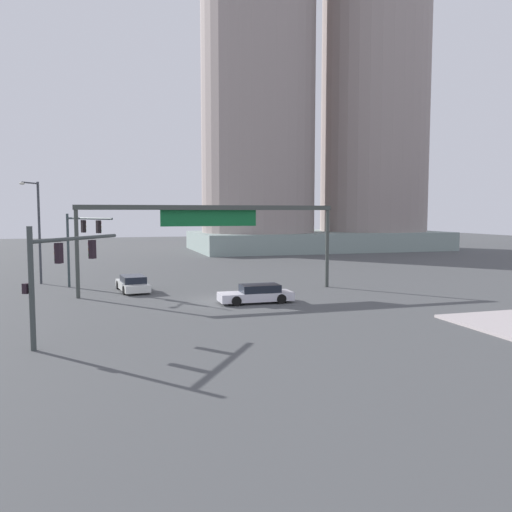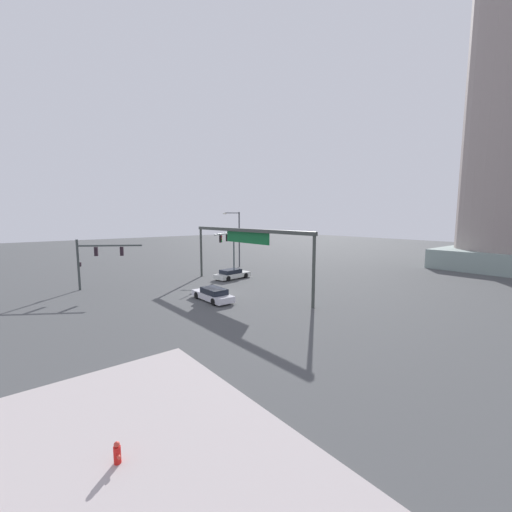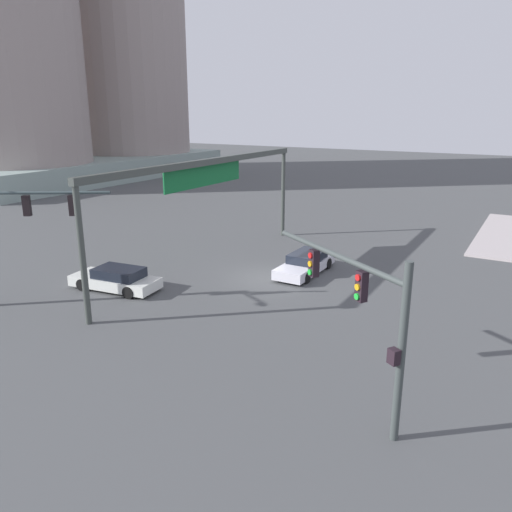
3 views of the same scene
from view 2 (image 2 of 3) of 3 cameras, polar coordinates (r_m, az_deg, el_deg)
ground_plane at (r=32.61m, az=-7.16°, el=-6.75°), size 187.10×187.10×0.00m
sidewalk_corner at (r=11.82m, az=-30.34°, el=-34.29°), size 15.16×13.57×0.15m
traffic_signal_near_corner at (r=37.73m, az=-26.82°, el=-0.00°), size 4.10×5.66×5.38m
traffic_signal_opposite_side at (r=44.01m, az=-4.93°, el=2.41°), size 3.47×5.42×5.86m
streetlamp_curved_arm at (r=49.16m, az=-3.33°, el=3.70°), size 1.30×2.41×8.47m
overhead_sign_gantry at (r=33.95m, az=-1.86°, el=3.13°), size 19.27×0.43×6.49m
sedan_car_approaching at (r=40.26m, az=-4.32°, el=-3.25°), size 2.38×4.96×1.21m
sedan_car_waiting_far at (r=30.04m, az=-7.70°, el=-6.82°), size 4.90×1.88×1.21m
fire_hydrant_on_curb at (r=12.32m, az=-23.53°, el=-29.55°), size 0.33×0.22×0.71m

